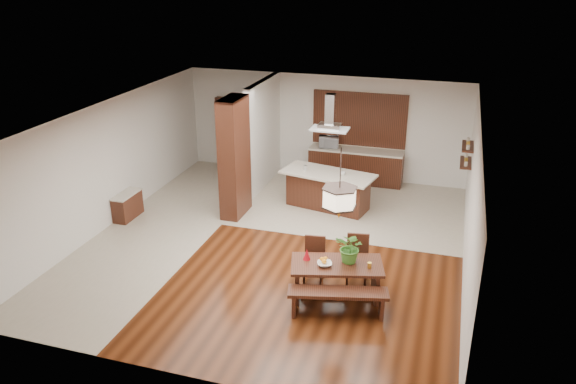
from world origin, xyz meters
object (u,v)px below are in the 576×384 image
(dining_bench, at_px, (338,303))
(range_hood, at_px, (330,112))
(dining_table, at_px, (337,272))
(pendant_lantern, at_px, (340,184))
(microwave, at_px, (329,142))
(hallway_console, at_px, (128,206))
(dining_chair_right, at_px, (357,260))
(kitchen_island, at_px, (328,190))
(dining_chair_left, at_px, (314,261))
(foliage_plant, at_px, (351,248))
(fruit_bowl, at_px, (325,264))
(island_cup, at_px, (343,173))

(dining_bench, height_order, range_hood, range_hood)
(dining_table, relative_size, pendant_lantern, 1.39)
(dining_table, height_order, microwave, microwave)
(hallway_console, bearing_deg, dining_chair_right, -12.67)
(kitchen_island, bearing_deg, dining_chair_left, -69.34)
(pendant_lantern, distance_m, range_hood, 4.08)
(dining_table, bearing_deg, foliage_plant, 29.39)
(fruit_bowl, height_order, range_hood, range_hood)
(dining_table, distance_m, microwave, 6.12)
(dining_chair_left, xyz_separation_m, island_cup, (-0.17, 3.47, 0.54))
(foliage_plant, relative_size, range_hood, 0.66)
(dining_table, xyz_separation_m, foliage_plant, (0.22, 0.12, 0.48))
(hallway_console, xyz_separation_m, dining_chair_right, (5.83, -1.31, 0.16))
(hallway_console, xyz_separation_m, pendant_lantern, (5.56, -1.91, 1.93))
(dining_chair_right, distance_m, island_cup, 3.44)
(dining_chair_left, xyz_separation_m, dining_chair_right, (0.80, 0.21, 0.03))
(dining_chair_left, xyz_separation_m, kitchen_island, (-0.55, 3.54, 0.03))
(island_cup, bearing_deg, hallway_console, -158.15)
(range_hood, bearing_deg, dining_chair_left, -81.13)
(pendant_lantern, bearing_deg, dining_chair_left, 144.20)
(dining_chair_right, distance_m, foliage_plant, 0.70)
(dining_table, xyz_separation_m, dining_bench, (0.15, -0.58, -0.26))
(island_cup, bearing_deg, fruit_bowl, -82.78)
(dining_table, xyz_separation_m, range_hood, (-1.08, 3.93, 1.96))
(hallway_console, bearing_deg, dining_bench, -23.50)
(dining_table, height_order, dining_chair_right, dining_chair_right)
(dining_chair_left, bearing_deg, hallway_console, 156.21)
(kitchen_island, distance_m, range_hood, 1.98)
(dining_bench, bearing_deg, kitchen_island, 105.37)
(pendant_lantern, bearing_deg, microwave, 104.69)
(microwave, bearing_deg, dining_chair_left, -93.74)
(dining_table, relative_size, dining_chair_right, 1.90)
(dining_chair_right, relative_size, kitchen_island, 0.39)
(dining_chair_left, distance_m, kitchen_island, 3.59)
(dining_chair_right, height_order, microwave, microwave)
(dining_bench, distance_m, dining_chair_left, 1.20)
(dining_chair_right, bearing_deg, kitchen_island, 103.29)
(island_cup, bearing_deg, dining_table, -79.64)
(fruit_bowl, distance_m, island_cup, 4.03)
(dining_bench, bearing_deg, microwave, 104.71)
(dining_bench, xyz_separation_m, dining_chair_left, (-0.68, 0.96, 0.21))
(dining_chair_right, xyz_separation_m, fruit_bowl, (-0.47, -0.73, 0.24))
(dining_table, distance_m, range_hood, 4.52)
(island_cup, bearing_deg, dining_chair_left, -87.13)
(kitchen_island, height_order, range_hood, range_hood)
(dining_chair_right, relative_size, island_cup, 8.51)
(dining_table, xyz_separation_m, dining_chair_right, (0.27, 0.60, -0.03))
(pendant_lantern, height_order, foliage_plant, pendant_lantern)
(dining_table, relative_size, dining_chair_left, 2.01)
(dining_bench, bearing_deg, pendant_lantern, 104.91)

